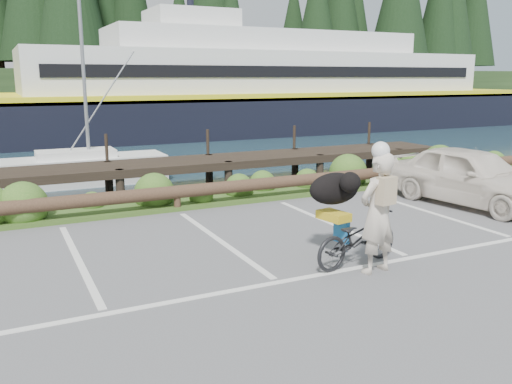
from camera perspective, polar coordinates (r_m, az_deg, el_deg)
ground at (r=8.70m, az=1.13°, el=-8.63°), size 72.00×72.00×0.00m
harbor_backdrop at (r=85.92m, az=-23.40°, el=9.05°), size 170.00×160.00×30.00m
vegetation_strip at (r=13.43m, az=-9.17°, el=-1.10°), size 34.00×1.60×0.10m
log_rail at (r=12.79m, az=-8.26°, el=-1.97°), size 32.00×0.30×0.60m
bicycle at (r=9.13m, az=10.60°, el=-4.78°), size 1.85×0.92×0.93m
cyclist at (r=8.73m, az=12.68°, el=-2.19°), size 0.78×0.58×1.94m
dog at (r=9.33m, az=8.25°, el=0.36°), size 0.63×1.02×0.55m
parked_car at (r=14.11m, az=21.65°, el=1.58°), size 2.24×4.38×1.43m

